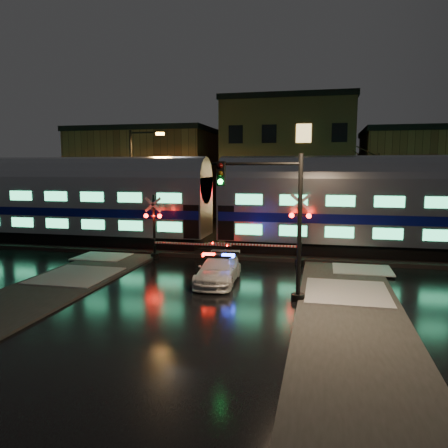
# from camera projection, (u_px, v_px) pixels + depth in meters

# --- Properties ---
(ground) EXTENTS (120.00, 120.00, 0.00)m
(ground) POSITION_uv_depth(u_px,v_px,m) (217.00, 271.00, 23.19)
(ground) COLOR black
(ground) RESTS_ON ground
(ballast) EXTENTS (90.00, 4.20, 0.24)m
(ballast) POSITION_uv_depth(u_px,v_px,m) (236.00, 251.00, 28.01)
(ballast) COLOR black
(ballast) RESTS_ON ground
(sidewalk_left) EXTENTS (4.00, 20.00, 0.12)m
(sidewalk_left) POSITION_uv_depth(u_px,v_px,m) (38.00, 294.00, 18.80)
(sidewalk_left) COLOR #2D2D2D
(sidewalk_left) RESTS_ON ground
(sidewalk_right) EXTENTS (4.00, 20.00, 0.12)m
(sidewalk_right) POSITION_uv_depth(u_px,v_px,m) (351.00, 316.00, 15.95)
(sidewalk_right) COLOR #2D2D2D
(sidewalk_right) RESTS_ON ground
(building_left) EXTENTS (14.00, 10.00, 9.00)m
(building_left) POSITION_uv_depth(u_px,v_px,m) (148.00, 176.00, 46.73)
(building_left) COLOR brown
(building_left) RESTS_ON ground
(building_mid) EXTENTS (12.00, 11.00, 11.50)m
(building_mid) POSITION_uv_depth(u_px,v_px,m) (289.00, 164.00, 43.77)
(building_mid) COLOR brown
(building_mid) RESTS_ON ground
(building_right) EXTENTS (12.00, 10.00, 8.50)m
(building_right) POSITION_uv_depth(u_px,v_px,m) (429.00, 181.00, 40.63)
(building_right) COLOR brown
(building_right) RESTS_ON ground
(train) EXTENTS (51.00, 3.12, 5.92)m
(train) POSITION_uv_depth(u_px,v_px,m) (214.00, 200.00, 27.89)
(train) COLOR black
(train) RESTS_ON ballast
(police_car) EXTENTS (1.98, 4.43, 1.42)m
(police_car) POSITION_uv_depth(u_px,v_px,m) (218.00, 270.00, 20.73)
(police_car) COLOR silver
(police_car) RESTS_ON ground
(crossing_signal_right) EXTENTS (5.91, 0.66, 4.18)m
(crossing_signal_right) POSITION_uv_depth(u_px,v_px,m) (293.00, 235.00, 24.36)
(crossing_signal_right) COLOR black
(crossing_signal_right) RESTS_ON ground
(crossing_signal_left) EXTENTS (5.43, 0.64, 3.85)m
(crossing_signal_left) POSITION_uv_depth(u_px,v_px,m) (159.00, 233.00, 26.11)
(crossing_signal_left) COLOR black
(crossing_signal_left) RESTS_ON ground
(traffic_light) EXTENTS (3.89, 0.70, 6.02)m
(traffic_light) POSITION_uv_depth(u_px,v_px,m) (276.00, 224.00, 17.75)
(traffic_light) COLOR black
(traffic_light) RESTS_ON ground
(streetlight) EXTENTS (2.76, 0.29, 8.25)m
(streetlight) POSITION_uv_depth(u_px,v_px,m) (135.00, 177.00, 33.17)
(streetlight) COLOR black
(streetlight) RESTS_ON ground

